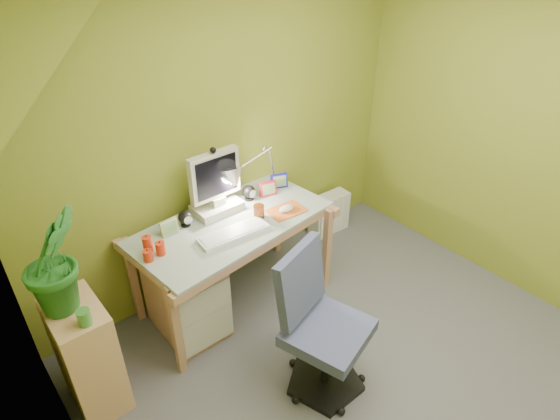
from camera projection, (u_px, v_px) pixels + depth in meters
floor at (380, 387)px, 2.99m from camera, size 3.20×3.20×0.01m
wall_back at (227, 135)px, 3.38m from camera, size 3.20×0.01×2.40m
wall_right at (553, 147)px, 3.20m from camera, size 0.01×3.20×2.40m
slope_ceiling at (237, 183)px, 1.45m from camera, size 1.10×3.20×1.10m
desk at (234, 263)px, 3.45m from camera, size 1.45×0.83×0.74m
monitor at (215, 180)px, 3.23m from camera, size 0.37×0.22×0.51m
speaker_left at (185, 219)px, 3.18m from camera, size 0.11×0.11×0.11m
speaker_right at (249, 193)px, 3.47m from camera, size 0.11×0.11×0.12m
keyboard at (234, 233)px, 3.11m from camera, size 0.50×0.20×0.02m
mousepad at (286, 211)px, 3.36m from camera, size 0.27×0.20×0.01m
mouse at (286, 209)px, 3.35m from camera, size 0.13×0.10×0.04m
amber_tumbler at (259, 211)px, 3.27m from camera, size 0.08×0.08×0.10m
candle_cluster at (150, 247)px, 2.90m from camera, size 0.17×0.16×0.11m
photo_frame_red at (268, 189)px, 3.52m from camera, size 0.13×0.05×0.11m
photo_frame_blue at (279, 181)px, 3.62m from camera, size 0.13×0.06×0.11m
photo_frame_green at (169, 227)px, 3.10m from camera, size 0.13×0.03×0.11m
desk_lamp at (266, 158)px, 3.46m from camera, size 0.56×0.32×0.56m
side_ledge at (88, 356)px, 2.73m from camera, size 0.28×0.43×0.75m
potted_plant at (55, 260)px, 2.39m from camera, size 0.39×0.33×0.62m
green_cup at (84, 317)px, 2.41m from camera, size 0.09×0.09×0.09m
task_chair at (328, 331)px, 2.76m from camera, size 0.65×0.65×0.94m
radiator at (329, 213)px, 4.35m from camera, size 0.39×0.17×0.38m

